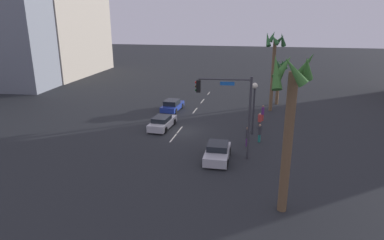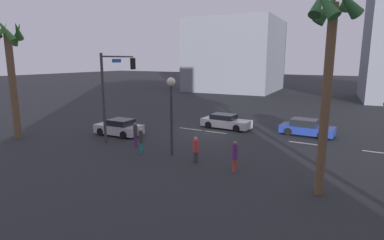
{
  "view_description": "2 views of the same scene",
  "coord_description": "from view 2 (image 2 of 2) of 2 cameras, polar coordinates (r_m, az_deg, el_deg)",
  "views": [
    {
      "loc": [
        30.64,
        8.1,
        10.88
      ],
      "look_at": [
        1.24,
        1.63,
        1.63
      ],
      "focal_mm": 30.91,
      "sensor_mm": 36.0,
      "label": 1
    },
    {
      "loc": [
        -11.45,
        24.0,
        6.26
      ],
      "look_at": [
        0.67,
        2.37,
        1.4
      ],
      "focal_mm": 29.08,
      "sensor_mm": 36.0,
      "label": 2
    }
  ],
  "objects": [
    {
      "name": "ground_plane",
      "position": [
        27.32,
        3.65,
        -2.17
      ],
      "size": [
        220.0,
        220.0,
        0.0
      ],
      "primitive_type": "plane",
      "color": "#232628"
    },
    {
      "name": "lane_stripe_1",
      "position": [
        24.84,
        31.64,
        -5.17
      ],
      "size": [
        2.49,
        0.14,
        0.01
      ],
      "primitive_type": "cube",
      "color": "silver",
      "rests_on": "ground_plane"
    },
    {
      "name": "lane_stripe_2",
      "position": [
        25.05,
        20.24,
        -4.06
      ],
      "size": [
        2.59,
        0.14,
        0.01
      ],
      "primitive_type": "cube",
      "color": "silver",
      "rests_on": "ground_plane"
    },
    {
      "name": "lane_stripe_3",
      "position": [
        27.17,
        4.34,
        -2.24
      ],
      "size": [
        2.12,
        0.14,
        0.01
      ],
      "primitive_type": "cube",
      "color": "silver",
      "rests_on": "ground_plane"
    },
    {
      "name": "lane_stripe_4",
      "position": [
        28.27,
        -0.23,
        -1.68
      ],
      "size": [
        2.36,
        0.14,
        0.01
      ],
      "primitive_type": "cube",
      "color": "silver",
      "rests_on": "ground_plane"
    },
    {
      "name": "car_0",
      "position": [
        26.71,
        -13.19,
        -1.36
      ],
      "size": [
        4.02,
        2.06,
        1.35
      ],
      "color": "#B7B7BC",
      "rests_on": "ground_plane"
    },
    {
      "name": "car_1",
      "position": [
        28.68,
        6.18,
        -0.32
      ],
      "size": [
        4.57,
        2.0,
        1.3
      ],
      "color": "#B7B7BC",
      "rests_on": "ground_plane"
    },
    {
      "name": "car_2",
      "position": [
        27.64,
        20.23,
        -1.36
      ],
      "size": [
        4.35,
        2.08,
        1.35
      ],
      "color": "navy",
      "rests_on": "ground_plane"
    },
    {
      "name": "traffic_signal",
      "position": [
        25.04,
        -14.08,
        6.71
      ],
      "size": [
        0.69,
        4.38,
        6.71
      ],
      "color": "#38383D",
      "rests_on": "ground_plane"
    },
    {
      "name": "streetlamp",
      "position": [
        20.1,
        -3.83,
        3.69
      ],
      "size": [
        0.56,
        0.56,
        5.13
      ],
      "color": "#2D2D33",
      "rests_on": "ground_plane"
    },
    {
      "name": "pedestrian_0",
      "position": [
        17.74,
        7.87,
        -6.42
      ],
      "size": [
        0.42,
        0.42,
        1.78
      ],
      "color": "#BF3833",
      "rests_on": "ground_plane"
    },
    {
      "name": "pedestrian_1",
      "position": [
        19.08,
        0.68,
        -5.37
      ],
      "size": [
        0.52,
        0.52,
        1.63
      ],
      "color": "#333338",
      "rests_on": "ground_plane"
    },
    {
      "name": "pedestrian_2",
      "position": [
        21.22,
        -9.36,
        -3.61
      ],
      "size": [
        0.37,
        0.37,
        1.73
      ],
      "color": "#1E7266",
      "rests_on": "ground_plane"
    },
    {
      "name": "pedestrian_3",
      "position": [
        22.8,
        -10.32,
        -2.5
      ],
      "size": [
        0.43,
        0.43,
        1.8
      ],
      "color": "#59266B",
      "rests_on": "ground_plane"
    },
    {
      "name": "palm_tree_0",
      "position": [
        14.99,
        23.99,
        13.15
      ],
      "size": [
        2.37,
        2.67,
        9.55
      ],
      "color": "brown",
      "rests_on": "ground_plane"
    },
    {
      "name": "palm_tree_2",
      "position": [
        28.12,
        -30.33,
        9.68
      ],
      "size": [
        2.51,
        2.64,
        9.31
      ],
      "color": "brown",
      "rests_on": "ground_plane"
    },
    {
      "name": "building_0",
      "position": [
        64.98,
        7.98,
        11.6
      ],
      "size": [
        17.44,
        17.79,
        13.9
      ],
      "primitive_type": "cube",
      "rotation": [
        0.0,
        0.0,
        0.05
      ],
      "color": "slate",
      "rests_on": "ground_plane"
    }
  ]
}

